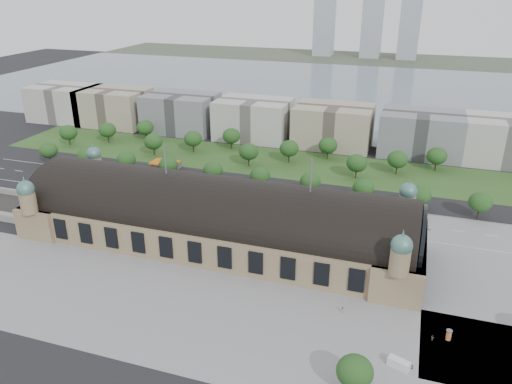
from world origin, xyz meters
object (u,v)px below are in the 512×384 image
(parked_car_5, at_px, (138,198))
(parked_car_2, at_px, (157,202))
(parked_car_0, at_px, (81,190))
(bus_mid, at_px, (234,204))
(traffic_car_2, at_px, (100,184))
(petrol_station, at_px, (170,164))
(parked_car_4, at_px, (156,205))
(bus_east, at_px, (308,216))
(bus_west, at_px, (234,205))
(pedestrian_1, at_px, (412,367))
(traffic_car_6, at_px, (424,227))
(traffic_car_5, at_px, (314,209))
(traffic_car_4, at_px, (223,205))
(pedestrian_2, at_px, (432,338))
(traffic_car_1, at_px, (105,178))
(parked_car_1, at_px, (142,199))
(parked_car_6, at_px, (198,211))
(advertising_column, at_px, (449,335))
(parked_car_3, at_px, (137,198))
(pedestrian_0, at_px, (342,310))
(van_south, at_px, (398,363))
(traffic_car_3, at_px, (195,194))

(parked_car_5, bearing_deg, parked_car_2, 52.43)
(parked_car_0, height_order, bus_mid, bus_mid)
(traffic_car_2, bearing_deg, petrol_station, 146.35)
(parked_car_4, xyz_separation_m, bus_east, (66.68, 8.55, 0.70))
(bus_mid, distance_m, bus_east, 33.46)
(bus_east, bearing_deg, bus_west, 83.91)
(pedestrian_1, bearing_deg, traffic_car_6, 46.01)
(traffic_car_5, bearing_deg, bus_east, -176.97)
(bus_west, height_order, bus_east, bus_east)
(parked_car_2, height_order, parked_car_4, parked_car_4)
(traffic_car_4, height_order, traffic_car_5, traffic_car_4)
(bus_west, height_order, pedestrian_2, bus_west)
(traffic_car_1, height_order, parked_car_1, parked_car_1)
(bus_east, bearing_deg, parked_car_6, 94.90)
(bus_mid, xyz_separation_m, pedestrian_1, (78.18, -78.46, -0.94))
(traffic_car_2, xyz_separation_m, advertising_column, (157.83, -65.93, 0.91))
(parked_car_4, height_order, bus_east, bus_east)
(parked_car_0, distance_m, parked_car_6, 62.10)
(traffic_car_4, bearing_deg, parked_car_0, -82.50)
(parked_car_4, bearing_deg, traffic_car_1, -150.35)
(parked_car_5, distance_m, bus_mid, 44.87)
(petrol_station, height_order, parked_car_0, petrol_station)
(traffic_car_4, height_order, bus_mid, bus_mid)
(parked_car_3, height_order, bus_east, bus_east)
(petrol_station, relative_size, parked_car_1, 2.68)
(traffic_car_6, height_order, pedestrian_0, pedestrian_0)
(petrol_station, relative_size, traffic_car_5, 3.60)
(petrol_station, relative_size, parked_car_3, 3.01)
(parked_car_4, xyz_separation_m, pedestrian_1, (111.44, -68.39, 0.01))
(parked_car_1, bearing_deg, bus_east, 72.03)
(van_south, bearing_deg, parked_car_6, 161.47)
(parked_car_0, bearing_deg, van_south, 31.98)
(parked_car_1, bearing_deg, parked_car_5, -111.39)
(parked_car_2, height_order, pedestrian_2, pedestrian_2)
(pedestrian_0, relative_size, pedestrian_2, 0.96)
(parked_car_0, xyz_separation_m, bus_mid, (75.18, 6.19, 1.10))
(bus_east, bearing_deg, traffic_car_6, -86.64)
(parked_car_4, bearing_deg, parked_car_1, -145.37)
(traffic_car_3, height_order, bus_mid, bus_mid)
(traffic_car_5, height_order, parked_car_4, parked_car_4)
(traffic_car_5, relative_size, parked_car_4, 0.78)
(petrol_station, xyz_separation_m, pedestrian_1, (127.27, -112.67, -2.12))
(parked_car_3, relative_size, bus_east, 0.43)
(traffic_car_5, distance_m, pedestrian_0, 71.89)
(van_south, relative_size, pedestrian_0, 3.22)
(traffic_car_5, height_order, pedestrian_0, pedestrian_0)
(petrol_station, relative_size, advertising_column, 4.33)
(parked_car_1, bearing_deg, bus_mid, 76.72)
(pedestrian_2, bearing_deg, parked_car_2, 32.15)
(pedestrian_1, bearing_deg, traffic_car_2, 108.37)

